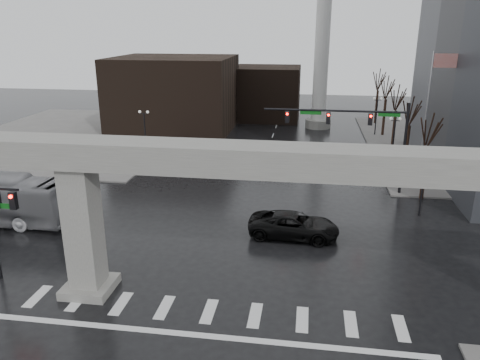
% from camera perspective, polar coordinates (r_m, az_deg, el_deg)
% --- Properties ---
extents(ground, '(160.00, 160.00, 0.00)m').
position_cam_1_polar(ground, '(26.05, -3.31, -14.47)').
color(ground, black).
rests_on(ground, ground).
extents(sidewalk_nw, '(28.00, 36.00, 0.15)m').
position_cam_1_polar(sidewalk_nw, '(66.56, -19.27, 5.19)').
color(sidewalk_nw, slate).
rests_on(sidewalk_nw, ground).
extents(elevated_guideway, '(48.00, 2.60, 8.70)m').
position_cam_1_polar(elevated_guideway, '(22.84, -0.51, -0.10)').
color(elevated_guideway, gray).
rests_on(elevated_guideway, ground).
extents(building_far_left, '(16.00, 14.00, 10.00)m').
position_cam_1_polar(building_far_left, '(66.70, -7.99, 10.37)').
color(building_far_left, black).
rests_on(building_far_left, ground).
extents(building_far_mid, '(10.00, 10.00, 8.00)m').
position_cam_1_polar(building_far_mid, '(74.38, 3.30, 10.55)').
color(building_far_mid, black).
rests_on(building_far_mid, ground).
extents(smokestack, '(3.60, 3.60, 30.00)m').
position_cam_1_polar(smokestack, '(67.41, 10.07, 17.48)').
color(smokestack, silver).
rests_on(smokestack, ground).
extents(signal_mast_arm, '(12.12, 0.43, 8.00)m').
position_cam_1_polar(signal_mast_arm, '(41.26, 14.41, 6.23)').
color(signal_mast_arm, black).
rests_on(signal_mast_arm, ground).
extents(flagpole_assembly, '(2.06, 0.12, 12.00)m').
position_cam_1_polar(flagpole_assembly, '(45.16, 22.26, 8.66)').
color(flagpole_assembly, silver).
rests_on(flagpole_assembly, ground).
extents(lamp_right_0, '(1.22, 0.32, 5.11)m').
position_cam_1_polar(lamp_right_0, '(38.00, 21.55, 0.80)').
color(lamp_right_0, black).
rests_on(lamp_right_0, ground).
extents(lamp_right_1, '(1.22, 0.32, 5.11)m').
position_cam_1_polar(lamp_right_1, '(51.29, 18.28, 5.49)').
color(lamp_right_1, black).
rests_on(lamp_right_1, ground).
extents(lamp_right_2, '(1.22, 0.32, 5.11)m').
position_cam_1_polar(lamp_right_2, '(64.88, 16.35, 8.22)').
color(lamp_right_2, black).
rests_on(lamp_right_2, ground).
extents(lamp_left_0, '(1.22, 0.32, 5.11)m').
position_cam_1_polar(lamp_left_0, '(41.17, -18.05, 2.49)').
color(lamp_left_0, black).
rests_on(lamp_left_0, ground).
extents(lamp_left_1, '(1.22, 0.32, 5.11)m').
position_cam_1_polar(lamp_left_1, '(53.69, -11.56, 6.59)').
color(lamp_left_1, black).
rests_on(lamp_left_1, ground).
extents(lamp_left_2, '(1.22, 0.32, 5.11)m').
position_cam_1_polar(lamp_left_2, '(66.79, -7.52, 9.07)').
color(lamp_left_2, black).
rests_on(lamp_left_2, ground).
extents(tree_right_0, '(1.09, 1.58, 7.50)m').
position_cam_1_polar(tree_right_0, '(42.18, 21.67, 1.48)').
color(tree_right_0, black).
rests_on(tree_right_0, ground).
extents(tree_right_1, '(1.09, 1.61, 7.67)m').
position_cam_1_polar(tree_right_1, '(49.72, 19.74, 4.21)').
color(tree_right_1, black).
rests_on(tree_right_1, ground).
extents(tree_right_2, '(1.10, 1.63, 7.85)m').
position_cam_1_polar(tree_right_2, '(57.38, 18.31, 6.21)').
color(tree_right_2, black).
rests_on(tree_right_2, ground).
extents(tree_right_3, '(1.11, 1.66, 8.02)m').
position_cam_1_polar(tree_right_3, '(65.13, 17.21, 7.74)').
color(tree_right_3, black).
rests_on(tree_right_3, ground).
extents(tree_right_4, '(1.12, 1.69, 8.19)m').
position_cam_1_polar(tree_right_4, '(72.93, 16.35, 8.94)').
color(tree_right_4, black).
rests_on(tree_right_4, ground).
extents(pickup_truck, '(6.40, 3.25, 1.73)m').
position_cam_1_polar(pickup_truck, '(32.88, 6.57, -5.51)').
color(pickup_truck, black).
rests_on(pickup_truck, ground).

